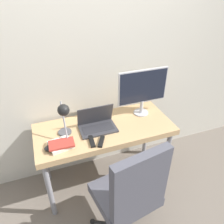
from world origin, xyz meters
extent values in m
plane|color=#70665B|center=(0.00, 0.00, 0.00)|extent=(12.00, 12.00, 0.00)
cube|color=beige|center=(0.00, 0.67, 1.30)|extent=(8.00, 0.05, 2.60)
cube|color=tan|center=(0.00, 0.30, 0.73)|extent=(1.37, 0.60, 0.06)
cylinder|color=gray|center=(-0.63, 0.06, 0.35)|extent=(0.05, 0.05, 0.70)
cylinder|color=gray|center=(0.63, 0.06, 0.35)|extent=(0.05, 0.05, 0.70)
cylinder|color=gray|center=(-0.63, 0.54, 0.35)|extent=(0.05, 0.05, 0.70)
cylinder|color=gray|center=(0.63, 0.54, 0.35)|extent=(0.05, 0.05, 0.70)
cube|color=#38383D|center=(-0.07, 0.28, 0.77)|extent=(0.36, 0.22, 0.02)
cube|color=#2D2D33|center=(-0.07, 0.28, 0.78)|extent=(0.30, 0.13, 0.00)
cube|color=#38383D|center=(-0.07, 0.36, 0.88)|extent=(0.36, 0.07, 0.21)
cube|color=silver|center=(-0.07, 0.36, 0.88)|extent=(0.32, 0.06, 0.19)
cylinder|color=#B7B7BC|center=(0.46, 0.41, 0.76)|extent=(0.16, 0.16, 0.01)
cylinder|color=#B7B7BC|center=(0.46, 0.41, 0.84)|extent=(0.04, 0.04, 0.14)
cube|color=#B7B7BC|center=(0.46, 0.41, 1.08)|extent=(0.54, 0.02, 0.36)
cube|color=black|center=(0.46, 0.40, 1.08)|extent=(0.52, 0.00, 0.34)
cylinder|color=#4C4C51|center=(-0.39, 0.34, 0.77)|extent=(0.13, 0.13, 0.02)
cylinder|color=#99999E|center=(-0.39, 0.26, 0.94)|extent=(0.02, 0.17, 0.34)
sphere|color=black|center=(-0.39, 0.19, 1.11)|extent=(0.10, 0.10, 0.10)
sphere|color=black|center=(0.26, -0.26, 0.03)|extent=(0.05, 0.05, 0.05)
cylinder|color=black|center=(0.12, -0.28, 0.03)|extent=(0.30, 0.08, 0.03)
sphere|color=black|center=(0.02, -0.01, 0.03)|extent=(0.05, 0.05, 0.05)
cylinder|color=black|center=(-0.01, -0.16, 0.03)|extent=(0.07, 0.30, 0.03)
sphere|color=black|center=(-0.30, -0.18, 0.03)|extent=(0.05, 0.05, 0.05)
cylinder|color=black|center=(-0.16, -0.24, 0.03)|extent=(0.28, 0.16, 0.03)
cylinder|color=#2D2D33|center=(-0.03, -0.31, 0.25)|extent=(0.04, 0.04, 0.39)
cube|color=#4C4C56|center=(-0.03, -0.31, 0.49)|extent=(0.55, 0.52, 0.09)
cube|color=#4C4C56|center=(0.00, -0.49, 0.81)|extent=(0.47, 0.14, 0.55)
cube|color=silver|center=(-0.45, 0.16, 0.77)|extent=(0.22, 0.21, 0.03)
cube|color=#B2382D|center=(-0.45, 0.14, 0.80)|extent=(0.23, 0.14, 0.02)
cube|color=black|center=(-0.10, 0.09, 0.77)|extent=(0.11, 0.15, 0.02)
cube|color=black|center=(-0.18, 0.12, 0.77)|extent=(0.05, 0.16, 0.02)
ellipsoid|color=black|center=(-0.53, 0.15, 0.78)|extent=(0.14, 0.09, 0.04)
camera|label=1|loc=(-0.53, -1.38, 2.06)|focal=35.00mm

